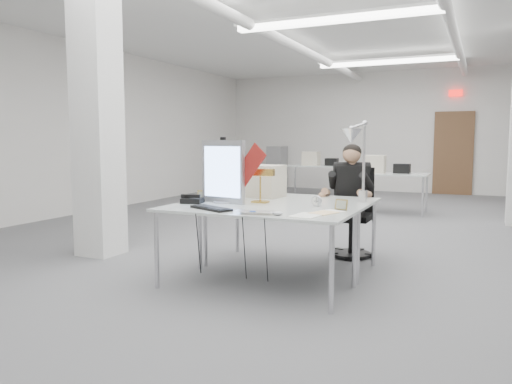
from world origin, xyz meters
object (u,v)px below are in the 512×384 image
architect_lamp (358,158)px  office_chair (352,213)px  desk_main (256,210)px  seated_person (351,182)px  desk_phone (193,201)px  laptop (253,213)px  bankers_lamp (260,187)px  beige_monitor (265,181)px  monitor (223,172)px

architect_lamp → office_chair: bearing=125.9°
desk_main → seated_person: seated_person is taller
seated_person → desk_phone: size_ratio=4.08×
desk_main → laptop: laptop is taller
bankers_lamp → desk_phone: bankers_lamp is taller
office_chair → laptop: (-0.37, -1.98, 0.25)m
office_chair → desk_phone: 1.99m
laptop → bankers_lamp: bankers_lamp is taller
laptop → office_chair: bearing=69.3°
laptop → desk_phone: size_ratio=1.66×
beige_monitor → architect_lamp: size_ratio=0.41×
office_chair → desk_phone: office_chair is taller
office_chair → beige_monitor: 1.16m
monitor → architect_lamp: 1.34m
seated_person → monitor: bearing=-149.3°
desk_phone → monitor: bearing=14.3°
seated_person → desk_phone: 1.93m
bankers_lamp → monitor: bearing=-160.8°
desk_main → monitor: 0.63m
laptop → bankers_lamp: size_ratio=1.05×
laptop → bankers_lamp: bearing=99.5°
desk_main → seated_person: bearing=72.1°
monitor → laptop: size_ratio=1.88×
desk_main → beige_monitor: bearing=108.6°
seated_person → desk_main: bearing=-130.5°
monitor → architect_lamp: bearing=26.8°
beige_monitor → architect_lamp: 1.16m
monitor → beige_monitor: 0.68m
office_chair → seated_person: size_ratio=1.26×
bankers_lamp → office_chair: bearing=53.9°
monitor → office_chair: bearing=64.1°
desk_main → beige_monitor: 0.97m
desk_main → seated_person: 1.66m
seated_person → laptop: seated_person is taller
office_chair → architect_lamp: 1.24m
seated_person → bankers_lamp: 1.32m
bankers_lamp → architect_lamp: bearing=5.5°
office_chair → monitor: bearing=-148.3°
laptop → architect_lamp: (0.66, 1.00, 0.45)m
office_chair → bankers_lamp: (-0.65, -1.20, 0.39)m
seated_person → architect_lamp: 1.02m
seated_person → desk_phone: seated_person is taller
bankers_lamp → beige_monitor: bearing=101.0°
desk_main → architect_lamp: (0.80, 0.64, 0.47)m
desk_main → office_chair: bearing=72.6°
monitor → bankers_lamp: bearing=36.6°
desk_phone → architect_lamp: architect_lamp is taller
monitor → beige_monitor: size_ratio=1.69×
office_chair → seated_person: seated_person is taller
seated_person → office_chair: bearing=67.4°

